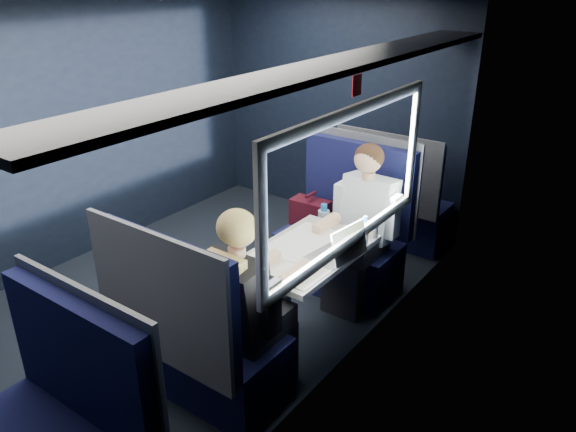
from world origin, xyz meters
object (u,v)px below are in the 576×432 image
Objects in this scene: table at (304,258)px; man at (362,220)px; seat_bay_far at (197,342)px; woman at (245,299)px; bottle_small at (364,232)px; seat_row_front at (393,204)px; seat_bay_near at (343,237)px; laptop at (341,250)px; cup at (373,231)px.

table is 0.76× the size of man.
seat_bay_far is 0.43m from woman.
bottle_small is at bearing -59.94° from man.
man reaches higher than bottle_small.
woman is at bearing -84.30° from seat_row_front.
man is (0.26, -0.17, 0.30)m from seat_bay_near.
man is 1.41m from woman.
seat_bay_far is 1.62m from man.
table is 2.78× the size of laptop.
seat_row_front is 0.88× the size of man.
seat_row_front is at bearing 109.49° from cup.
woman is at bearing -80.52° from seat_bay_near.
woman is at bearing -102.85° from bottle_small.
seat_bay_far reaches higher than table.
man is 6.28× the size of bottle_small.
cup is (0.30, 0.44, 0.12)m from table.
seat_row_front is 1.17m from man.
man reaches higher than seat_bay_far.
bottle_small reaches higher than table.
seat_row_front is at bearing 102.83° from man.
cup is at bearing 69.95° from seat_bay_far.
seat_bay_near is at bearing 90.46° from seat_bay_far.
seat_row_front reaches higher than bottle_small.
man reaches higher than seat_row_front.
woman is 0.76m from laptop.
seat_bay_near is 0.95× the size of woman.
seat_row_front is at bearing 90.00° from seat_bay_far.
woman reaches higher than bottle_small.
seat_bay_far is at bearing -89.54° from seat_bay_near.
laptop is (0.46, -1.77, 0.40)m from seat_row_front.
cup reaches higher than table.
table is at bearing -175.50° from laptop.
table is 0.76× the size of woman.
bottle_small is at bearing -49.17° from seat_bay_near.
laptop is at bearing -60.87° from seat_bay_near.
seat_bay_near is 1.63m from woman.
seat_row_front is (0.01, 0.92, -0.01)m from seat_bay_near.
seat_row_front is 1.63m from bottle_small.
cup is at bearing -41.24° from seat_bay_near.
laptop is at bearing -75.46° from seat_row_front.
table is 0.31m from laptop.
seat_bay_far is (0.01, -1.75, -0.01)m from seat_bay_near.
seat_bay_far is 14.20× the size of cup.
seat_row_front is at bearing 104.54° from laptop.
laptop is 4.05× the size of cup.
bottle_small is at bearing 45.36° from table.
bottle_small is (0.49, -0.57, 0.41)m from seat_bay_near.
man is at bearing -33.44° from seat_bay_near.
seat_bay_near is 1.09× the size of seat_row_front.
seat_row_front is at bearing 107.80° from bottle_small.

